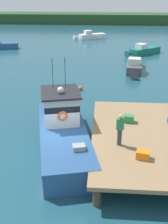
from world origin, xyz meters
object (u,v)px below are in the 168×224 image
object	(u,v)px
crate_stack_near_edge	(129,119)
crate_single_by_cleat	(143,155)
mooring_buoy_outer	(72,97)
moored_boat_far_left	(90,36)
moored_boat_mid_harbor	(134,67)
mooring_buoy_inshore	(138,70)
main_fishing_boat	(62,128)
deckhand_by_the_boat	(120,129)
moored_boat_outer_mooring	(143,51)
mooring_buoy_spare_mooring	(81,88)

from	to	relation	value
crate_stack_near_edge	crate_single_by_cleat	size ratio (longest dim) A/B	1.00
mooring_buoy_outer	moored_boat_far_left	bearing A→B (deg)	90.28
moored_boat_mid_harbor	mooring_buoy_outer	bearing A→B (deg)	-122.73
mooring_buoy_inshore	main_fishing_boat	bearing A→B (deg)	-110.80
crate_single_by_cleat	mooring_buoy_inshore	bearing A→B (deg)	84.55
deckhand_by_the_boat	mooring_buoy_outer	xyz separation A→B (m)	(-3.34, 8.80, -1.83)
crate_stack_near_edge	moored_boat_outer_mooring	distance (m)	24.13
crate_single_by_cleat	moored_boat_far_left	bearing A→B (deg)	96.49
deckhand_by_the_boat	mooring_buoy_spare_mooring	distance (m)	11.77
deckhand_by_the_boat	mooring_buoy_inshore	size ratio (longest dim) A/B	3.77
main_fishing_boat	crate_stack_near_edge	xyz separation A→B (m)	(3.77, 0.69, 0.40)
main_fishing_boat	mooring_buoy_spare_mooring	bearing A→B (deg)	88.43
moored_boat_outer_mooring	main_fishing_boat	bearing A→B (deg)	-107.03
moored_boat_far_left	mooring_buoy_outer	world-z (taller)	moored_boat_far_left
deckhand_by_the_boat	mooring_buoy_inshore	xyz separation A→B (m)	(2.81, 17.52, -1.84)
main_fishing_boat	deckhand_by_the_boat	world-z (taller)	main_fishing_boat
main_fishing_boat	crate_single_by_cleat	xyz separation A→B (m)	(4.14, -3.06, 0.38)
main_fishing_boat	moored_boat_far_left	size ratio (longest dim) A/B	1.73
main_fishing_boat	mooring_buoy_spare_mooring	world-z (taller)	main_fishing_boat
crate_single_by_cleat	moored_boat_outer_mooring	world-z (taller)	crate_single_by_cleat
main_fishing_boat	crate_single_by_cleat	bearing A→B (deg)	-36.47
main_fishing_boat	moored_boat_far_left	distance (m)	36.58
crate_single_by_cleat	moored_boat_outer_mooring	distance (m)	27.79
mooring_buoy_outer	mooring_buoy_spare_mooring	size ratio (longest dim) A/B	1.29
crate_stack_near_edge	crate_single_by_cleat	world-z (taller)	crate_stack_near_edge
moored_boat_outer_mooring	moored_boat_far_left	bearing A→B (deg)	123.12
mooring_buoy_outer	mooring_buoy_spare_mooring	bearing A→B (deg)	78.95
crate_single_by_cleat	mooring_buoy_outer	world-z (taller)	crate_single_by_cleat
moored_boat_mid_harbor	mooring_buoy_outer	xyz separation A→B (m)	(-5.76, -8.96, -0.30)
crate_single_by_cleat	moored_boat_mid_harbor	xyz separation A→B (m)	(1.39, 18.89, -0.86)
moored_boat_mid_harbor	moored_boat_outer_mooring	size ratio (longest dim) A/B	1.19
crate_single_by_cleat	crate_stack_near_edge	bearing A→B (deg)	95.72
deckhand_by_the_boat	mooring_buoy_inshore	bearing A→B (deg)	80.90
deckhand_by_the_boat	crate_stack_near_edge	bearing A→B (deg)	76.08
deckhand_by_the_boat	crate_single_by_cleat	bearing A→B (deg)	-47.67
deckhand_by_the_boat	moored_boat_outer_mooring	distance (m)	26.85
crate_stack_near_edge	moored_boat_mid_harbor	size ratio (longest dim) A/B	0.10
mooring_buoy_outer	mooring_buoy_inshore	distance (m)	10.67
crate_stack_near_edge	crate_single_by_cleat	xyz separation A→B (m)	(0.38, -3.75, -0.02)
main_fishing_boat	deckhand_by_the_boat	size ratio (longest dim) A/B	6.11
moored_boat_outer_mooring	mooring_buoy_spare_mooring	size ratio (longest dim) A/B	14.45
crate_single_by_cleat	mooring_buoy_outer	size ratio (longest dim) A/B	1.29
deckhand_by_the_boat	mooring_buoy_spare_mooring	xyz separation A→B (m)	(-2.86, 11.26, -1.88)
moored_boat_outer_mooring	mooring_buoy_outer	distance (m)	19.26
crate_stack_near_edge	mooring_buoy_spare_mooring	xyz separation A→B (m)	(-3.51, 8.64, -1.23)
deckhand_by_the_boat	moored_boat_far_left	distance (m)	38.70
main_fishing_boat	moored_boat_outer_mooring	distance (m)	25.63
deckhand_by_the_boat	moored_boat_mid_harbor	distance (m)	17.99
moored_boat_far_left	mooring_buoy_inshore	distance (m)	21.92
main_fishing_boat	moored_boat_mid_harbor	distance (m)	16.77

